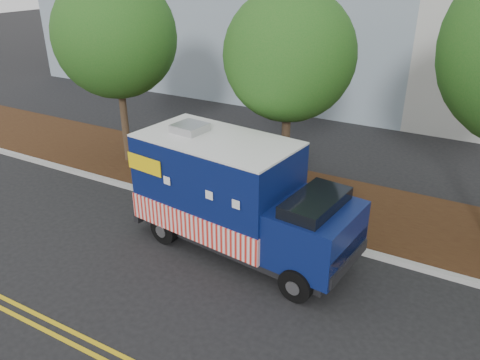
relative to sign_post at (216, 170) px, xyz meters
The scene contains 8 objects.
ground 2.79m from the sign_post, 48.98° to the right, with size 120.00×120.00×0.00m, color black.
curb 2.06m from the sign_post, 16.83° to the right, with size 120.00×0.18×0.15m, color #9E9E99.
mulch_strip 2.56m from the sign_post, 44.07° to the left, with size 120.00×4.00×0.15m, color black.
centerline_near 6.67m from the sign_post, 75.41° to the right, with size 120.00×0.10×0.01m, color gold.
tree_a 6.03m from the sign_post, 165.47° to the left, with size 4.26×4.26×6.87m.
tree_b 4.09m from the sign_post, 32.64° to the left, with size 3.77×3.77×6.58m.
sign_post is the anchor object (origin of this frame).
food_truck 2.44m from the sign_post, 47.09° to the right, with size 6.32×2.96×3.21m.
Camera 1 is at (5.45, -9.33, 7.15)m, focal length 35.00 mm.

